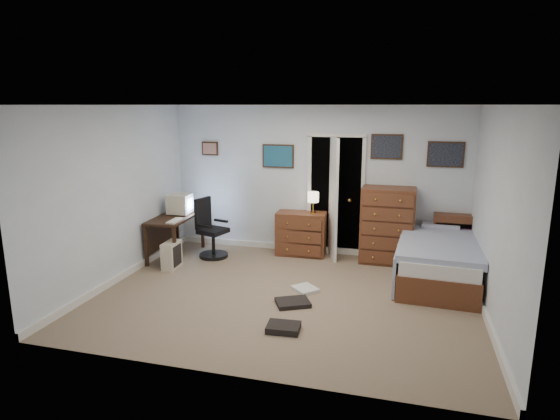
% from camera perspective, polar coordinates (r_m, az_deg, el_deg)
% --- Properties ---
extents(floor, '(5.00, 4.00, 0.02)m').
position_cam_1_polar(floor, '(6.40, 0.75, -10.40)').
color(floor, '#836F5A').
rests_on(floor, ground).
extents(computer_desk, '(0.61, 1.24, 0.70)m').
position_cam_1_polar(computer_desk, '(8.04, -13.17, -1.79)').
color(computer_desk, '#321C10').
rests_on(computer_desk, floor).
extents(crt_monitor, '(0.38, 0.35, 0.34)m').
position_cam_1_polar(crt_monitor, '(8.04, -12.11, 0.73)').
color(crt_monitor, beige).
rests_on(crt_monitor, computer_desk).
extents(keyboard, '(0.16, 0.38, 0.02)m').
position_cam_1_polar(keyboard, '(7.58, -12.70, -1.29)').
color(keyboard, beige).
rests_on(keyboard, computer_desk).
extents(pc_tower, '(0.21, 0.40, 0.42)m').
position_cam_1_polar(pc_tower, '(7.53, -13.07, -5.36)').
color(pc_tower, beige).
rests_on(pc_tower, floor).
extents(office_chair, '(0.59, 0.59, 0.99)m').
position_cam_1_polar(office_chair, '(7.92, -8.47, -2.97)').
color(office_chair, black).
rests_on(office_chair, floor).
extents(media_stack, '(0.16, 0.16, 0.82)m').
position_cam_1_polar(media_stack, '(8.90, -10.47, -1.13)').
color(media_stack, maroon).
rests_on(media_stack, floor).
extents(low_dresser, '(0.85, 0.46, 0.74)m').
position_cam_1_polar(low_dresser, '(7.95, 2.59, -2.89)').
color(low_dresser, brown).
rests_on(low_dresser, floor).
extents(table_lamp, '(0.19, 0.19, 0.36)m').
position_cam_1_polar(table_lamp, '(7.77, 4.07, 1.50)').
color(table_lamp, gold).
rests_on(table_lamp, low_dresser).
extents(doorway, '(0.96, 1.12, 2.05)m').
position_cam_1_polar(doorway, '(8.19, 7.07, 2.04)').
color(doorway, black).
rests_on(doorway, floor).
extents(tall_dresser, '(0.84, 0.49, 1.23)m').
position_cam_1_polar(tall_dresser, '(7.70, 12.93, -1.84)').
color(tall_dresser, brown).
rests_on(tall_dresser, floor).
extents(headboard_bookcase, '(0.92, 0.26, 0.83)m').
position_cam_1_polar(headboard_bookcase, '(7.90, 21.42, -3.34)').
color(headboard_bookcase, brown).
rests_on(headboard_bookcase, floor).
extents(bed, '(1.22, 2.13, 0.68)m').
position_cam_1_polar(bed, '(7.19, 18.66, -5.66)').
color(bed, brown).
rests_on(bed, floor).
extents(wall_posters, '(4.38, 0.04, 0.60)m').
position_cam_1_polar(wall_posters, '(7.77, 8.53, 6.98)').
color(wall_posters, '#331E11').
rests_on(wall_posters, floor).
extents(floor_clutter, '(0.53, 1.58, 0.07)m').
position_cam_1_polar(floor_clutter, '(5.94, 1.52, -11.89)').
color(floor_clutter, black).
rests_on(floor_clutter, floor).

